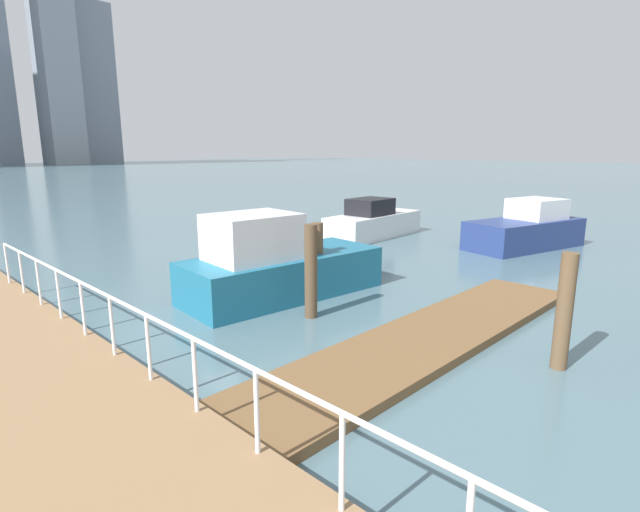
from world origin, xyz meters
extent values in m
plane|color=slate|center=(0.00, 20.00, 0.00)|extent=(300.00, 300.00, 0.00)
cube|color=brown|center=(1.79, 10.64, 0.09)|extent=(10.58, 2.00, 0.18)
cylinder|color=white|center=(-3.15, 8.40, 0.93)|extent=(0.06, 0.06, 1.05)
cylinder|color=white|center=(-3.15, 9.72, 0.93)|extent=(0.06, 0.06, 1.05)
cylinder|color=white|center=(-3.15, 11.04, 0.93)|extent=(0.06, 0.06, 1.05)
cylinder|color=white|center=(-3.15, 12.37, 0.93)|extent=(0.06, 0.06, 1.05)
cylinder|color=white|center=(-3.15, 13.69, 0.93)|extent=(0.06, 0.06, 1.05)
cylinder|color=white|center=(-3.15, 15.01, 0.93)|extent=(0.06, 0.06, 1.05)
cylinder|color=white|center=(-3.15, 16.33, 0.93)|extent=(0.06, 0.06, 1.05)
cylinder|color=white|center=(-3.15, 17.65, 0.93)|extent=(0.06, 0.06, 1.05)
cylinder|color=white|center=(-3.15, 18.97, 0.93)|extent=(0.06, 0.06, 1.05)
cylinder|color=white|center=(-3.15, 20.30, 0.93)|extent=(0.06, 0.06, 1.05)
cylinder|color=white|center=(-3.15, 8.40, 1.45)|extent=(0.06, 23.79, 0.06)
cylinder|color=brown|center=(0.43, 15.64, 0.94)|extent=(0.32, 0.32, 1.89)
cylinder|color=brown|center=(1.38, 13.46, 1.10)|extent=(0.30, 0.30, 2.21)
cylinder|color=brown|center=(2.61, 8.31, 1.07)|extent=(0.29, 0.29, 2.13)
cylinder|color=brown|center=(2.86, 14.72, 0.98)|extent=(0.31, 0.31, 1.96)
cube|color=navy|center=(13.11, 13.28, 0.56)|extent=(5.35, 3.20, 1.13)
cube|color=white|center=(13.75, 13.12, 1.53)|extent=(2.29, 2.06, 0.80)
cube|color=white|center=(10.89, 19.13, 0.52)|extent=(5.22, 2.10, 1.03)
cube|color=black|center=(10.58, 19.11, 1.39)|extent=(1.99, 1.55, 0.71)
cube|color=#1E6B8C|center=(2.11, 15.26, 0.56)|extent=(5.60, 2.60, 1.13)
cube|color=white|center=(1.16, 15.34, 1.71)|extent=(2.27, 1.89, 1.16)
cube|color=gray|center=(49.44, 147.84, 20.76)|extent=(10.88, 9.52, 41.52)
camera|label=1|loc=(-6.27, 5.63, 3.89)|focal=27.40mm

